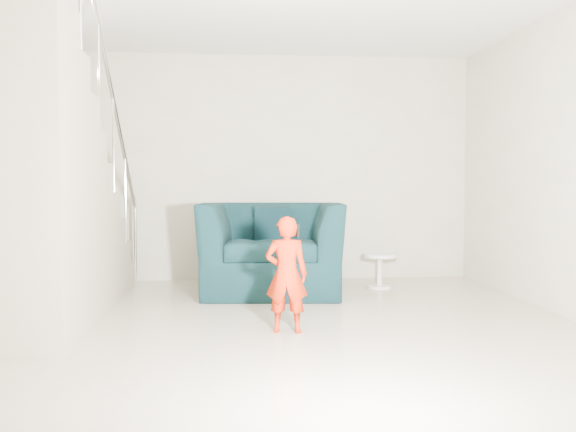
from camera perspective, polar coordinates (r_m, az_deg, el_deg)
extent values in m
plane|color=tan|center=(4.77, -0.52, -11.02)|extent=(5.50, 5.50, 0.00)
plane|color=#ADA58D|center=(7.38, -2.24, 4.51)|extent=(5.00, 0.00, 5.00)
plane|color=#ADA58D|center=(1.91, 6.16, 8.82)|extent=(5.00, 0.00, 5.00)
imported|color=black|center=(6.50, -1.55, -2.98)|extent=(1.58, 1.40, 0.96)
imported|color=#B00508|center=(4.76, -0.14, -5.48)|extent=(0.36, 0.27, 0.91)
cylinder|color=silver|center=(6.85, 8.56, -3.66)|extent=(0.39, 0.39, 0.04)
cylinder|color=silver|center=(6.87, 8.55, -5.25)|extent=(0.06, 0.06, 0.35)
cylinder|color=silver|center=(6.90, 8.54, -6.56)|extent=(0.27, 0.27, 0.03)
cube|color=#ADA089|center=(7.22, -18.18, -5.27)|extent=(1.00, 0.30, 0.27)
cube|color=#ADA089|center=(6.92, -18.76, -4.52)|extent=(1.00, 0.30, 0.54)
cube|color=#ADA089|center=(6.61, -19.39, -3.69)|extent=(1.00, 0.30, 0.81)
cube|color=#ADA089|center=(6.31, -20.08, -2.79)|extent=(1.00, 0.30, 1.08)
cube|color=#ADA089|center=(6.01, -20.84, -1.79)|extent=(1.00, 0.30, 1.35)
cube|color=#ADA089|center=(5.71, -21.68, -0.68)|extent=(1.00, 0.30, 1.62)
cube|color=#ADA089|center=(5.42, -22.61, 0.54)|extent=(1.00, 0.30, 1.89)
cube|color=#ADA089|center=(5.13, -23.65, 1.90)|extent=(1.00, 0.30, 2.16)
cube|color=#ADA089|center=(4.85, -24.81, 3.42)|extent=(1.00, 0.30, 2.43)
cylinder|color=silver|center=(5.83, -16.68, 13.69)|extent=(0.04, 3.03, 2.73)
cylinder|color=silver|center=(7.23, -14.09, -2.29)|extent=(0.04, 0.04, 1.00)
cube|color=black|center=(6.76, -1.49, -0.65)|extent=(0.40, 0.19, 0.39)
cube|color=black|center=(6.40, -6.95, -1.98)|extent=(0.05, 0.50, 0.56)
cube|color=black|center=(4.72, 0.89, -1.44)|extent=(0.03, 0.05, 0.10)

